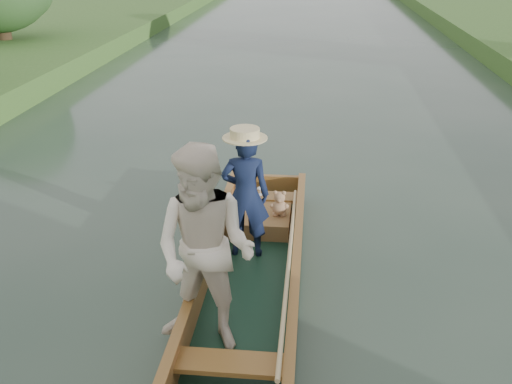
# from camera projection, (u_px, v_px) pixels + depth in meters

# --- Properties ---
(ground) EXTENTS (120.00, 120.00, 0.00)m
(ground) POSITION_uv_depth(u_px,v_px,m) (251.00, 289.00, 6.51)
(ground) COLOR #283D30
(ground) RESTS_ON ground
(punt) EXTENTS (1.42, 5.00, 2.09)m
(punt) POSITION_uv_depth(u_px,v_px,m) (230.00, 248.00, 5.88)
(punt) COLOR #12301F
(punt) RESTS_ON ground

